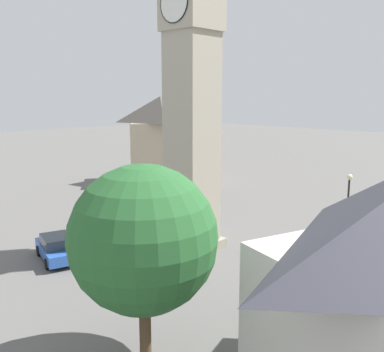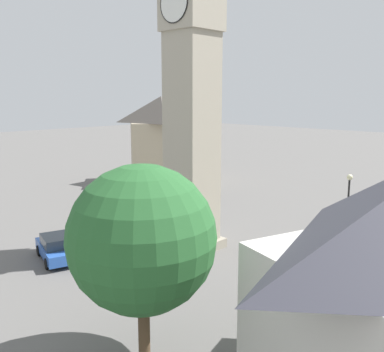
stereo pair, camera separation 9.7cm
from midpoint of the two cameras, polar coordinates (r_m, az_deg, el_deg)
ground_plane at (r=28.50m, az=0.10°, el=-9.40°), size 200.00×200.00×0.00m
clock_tower at (r=27.11m, az=0.11°, el=19.45°), size 3.94×3.94×23.72m
car_blue_kerb at (r=27.42m, az=-17.45°, el=-9.05°), size 4.44×2.78×1.53m
car_silver_kerb at (r=33.91m, az=-5.24°, el=-4.82°), size 4.45×3.29×1.53m
car_red_corner at (r=41.22m, az=-4.45°, el=-2.03°), size 3.93×4.26×1.53m
pedestrian at (r=37.11m, az=-10.54°, el=-3.21°), size 0.39×0.47×1.69m
tree at (r=15.53m, az=-6.46°, el=-8.27°), size 5.37×5.37×7.44m
building_shop_left at (r=49.24m, az=-4.04°, el=4.97°), size 9.63×9.71×9.70m
lamp_post at (r=28.62m, az=20.09°, el=-3.02°), size 0.36×0.36×4.97m
road_sign at (r=27.29m, az=-11.42°, el=-6.34°), size 0.60×0.07×2.80m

